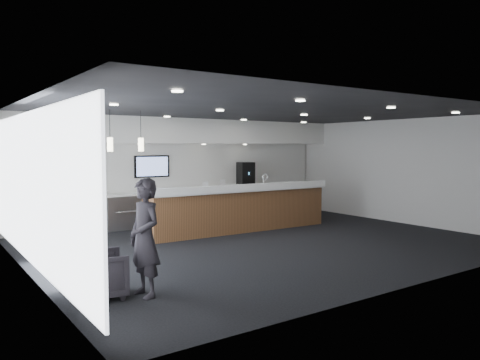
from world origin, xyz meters
TOP-DOWN VIEW (x-y plane):
  - ground at (0.00, 0.00)m, footprint 10.00×10.00m
  - ceiling at (0.00, 0.00)m, footprint 10.00×8.00m
  - back_wall at (0.00, 4.00)m, footprint 10.00×0.02m
  - left_wall at (-5.00, 0.00)m, footprint 0.02×8.00m
  - right_wall at (5.00, 0.00)m, footprint 0.02×8.00m
  - soffit_bulkhead at (0.00, 3.55)m, footprint 10.00×0.90m
  - alcove_panel at (0.00, 3.97)m, footprint 9.80×0.06m
  - window_blinds_wall at (-4.96, 0.00)m, footprint 0.04×7.36m
  - back_credenza at (-0.00, 3.64)m, footprint 5.06×0.66m
  - wall_tv at (-1.00, 3.91)m, footprint 1.05×0.08m
  - pendant_left at (-2.40, 0.80)m, footprint 0.12×0.12m
  - pendant_right at (-3.10, 0.80)m, footprint 0.12×0.12m
  - ceiling_can_lights at (0.00, 0.00)m, footprint 7.00×5.00m
  - service_counter at (0.42, 1.56)m, footprint 5.22×1.01m
  - coffee_machine at (2.08, 3.63)m, footprint 0.53×0.61m
  - info_sign_left at (0.53, 3.51)m, footprint 0.16×0.06m
  - info_sign_right at (1.13, 3.50)m, footprint 0.20×0.05m
  - armchair at (-4.40, -1.74)m, footprint 0.86×0.84m
  - lounge_guest at (-3.82, -2.06)m, footprint 0.49×0.68m
  - cup_0 at (1.84, 3.50)m, footprint 0.10×0.10m
  - cup_1 at (1.70, 3.50)m, footprint 0.15×0.15m
  - cup_2 at (1.56, 3.50)m, footprint 0.13×0.13m
  - cup_3 at (1.42, 3.50)m, footprint 0.13×0.13m
  - cup_4 at (1.28, 3.50)m, footprint 0.14×0.14m
  - cup_5 at (1.14, 3.50)m, footprint 0.11×0.11m
  - cup_6 at (1.00, 3.50)m, footprint 0.15×0.15m
  - cup_7 at (0.86, 3.50)m, footprint 0.12×0.12m

SIDE VIEW (x-z plane):
  - ground at x=0.00m, z-range 0.00..0.00m
  - armchair at x=-4.40m, z-range 0.00..0.69m
  - back_credenza at x=0.00m, z-range 0.00..0.95m
  - service_counter at x=0.42m, z-range -0.17..1.32m
  - lounge_guest at x=-3.82m, z-range 0.00..1.74m
  - cup_0 at x=1.84m, z-range 0.95..1.05m
  - cup_1 at x=1.70m, z-range 0.95..1.05m
  - cup_2 at x=1.56m, z-range 0.95..1.05m
  - cup_3 at x=1.42m, z-range 0.95..1.05m
  - cup_4 at x=1.28m, z-range 0.95..1.05m
  - cup_5 at x=1.14m, z-range 0.95..1.05m
  - cup_6 at x=1.00m, z-range 0.95..1.05m
  - cup_7 at x=0.86m, z-range 0.95..1.05m
  - info_sign_left at x=0.53m, z-range 0.95..1.17m
  - info_sign_right at x=1.13m, z-range 0.95..1.22m
  - coffee_machine at x=2.08m, z-range 0.95..1.72m
  - back_wall at x=0.00m, z-range 0.00..3.00m
  - left_wall at x=-5.00m, z-range 0.00..3.00m
  - right_wall at x=5.00m, z-range 0.00..3.00m
  - window_blinds_wall at x=-4.96m, z-range 0.23..2.77m
  - alcove_panel at x=0.00m, z-range 0.90..2.30m
  - wall_tv at x=-1.00m, z-range 1.34..1.96m
  - pendant_left at x=-2.40m, z-range 2.10..2.40m
  - pendant_right at x=-3.10m, z-range 2.10..2.40m
  - soffit_bulkhead at x=0.00m, z-range 2.30..3.00m
  - ceiling_can_lights at x=0.00m, z-range 2.96..2.98m
  - ceiling at x=0.00m, z-range 2.99..3.01m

